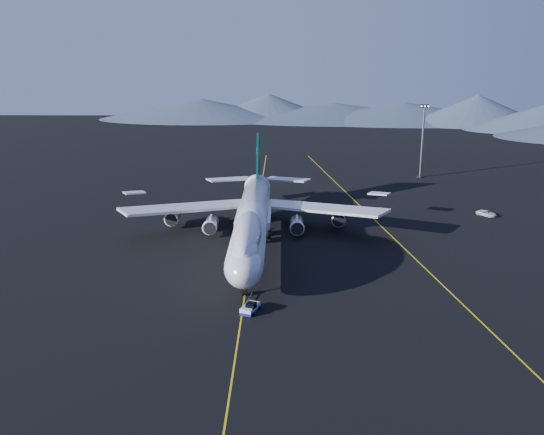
{
  "coord_description": "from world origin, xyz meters",
  "views": [
    {
      "loc": [
        6.18,
        -120.73,
        40.2
      ],
      "look_at": [
        4.12,
        0.46,
        6.0
      ],
      "focal_mm": 40.0,
      "sensor_mm": 36.0,
      "label": 1
    }
  ],
  "objects_px": {
    "service_van": "(487,213)",
    "floodlight_mast": "(422,141)",
    "boeing_747": "(252,219)",
    "pushback_tug": "(250,309)"
  },
  "relations": [
    {
      "from": "service_van",
      "to": "floodlight_mast",
      "type": "height_order",
      "value": "floodlight_mast"
    },
    {
      "from": "boeing_747",
      "to": "floodlight_mast",
      "type": "relative_size",
      "value": 3.14
    },
    {
      "from": "boeing_747",
      "to": "service_van",
      "type": "height_order",
      "value": "boeing_747"
    },
    {
      "from": "pushback_tug",
      "to": "floodlight_mast",
      "type": "height_order",
      "value": "floodlight_mast"
    },
    {
      "from": "pushback_tug",
      "to": "service_van",
      "type": "height_order",
      "value": "pushback_tug"
    },
    {
      "from": "boeing_747",
      "to": "service_van",
      "type": "bearing_deg",
      "value": 22.85
    },
    {
      "from": "floodlight_mast",
      "to": "service_van",
      "type": "bearing_deg",
      "value": -82.14
    },
    {
      "from": "service_van",
      "to": "floodlight_mast",
      "type": "xyz_separation_m",
      "value": [
        -6.34,
        45.97,
        11.01
      ]
    },
    {
      "from": "pushback_tug",
      "to": "floodlight_mast",
      "type": "relative_size",
      "value": 0.19
    },
    {
      "from": "boeing_747",
      "to": "floodlight_mast",
      "type": "bearing_deg",
      "value": 54.24
    }
  ]
}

